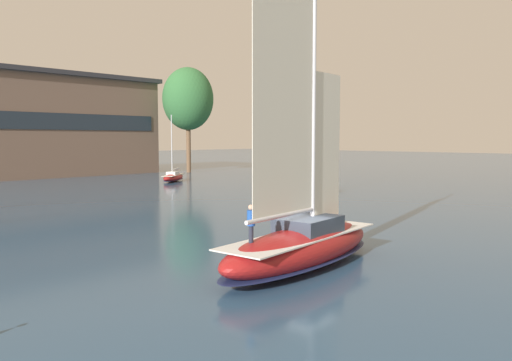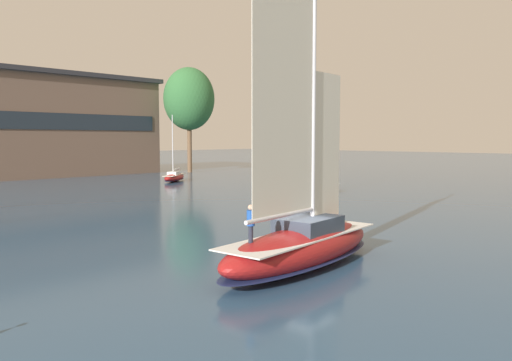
{
  "view_description": "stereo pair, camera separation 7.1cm",
  "coord_description": "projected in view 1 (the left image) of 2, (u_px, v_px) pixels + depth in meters",
  "views": [
    {
      "loc": [
        -17.87,
        -14.45,
        5.98
      ],
      "look_at": [
        0.0,
        3.0,
        3.89
      ],
      "focal_mm": 35.0,
      "sensor_mm": 36.0,
      "label": 1
    },
    {
      "loc": [
        -17.82,
        -14.51,
        5.98
      ],
      "look_at": [
        0.0,
        3.0,
        3.89
      ],
      "focal_mm": 35.0,
      "sensor_mm": 36.0,
      "label": 2
    }
  ],
  "objects": [
    {
      "name": "tree_shore_left",
      "position": [
        188.0,
        99.0,
        88.4
      ],
      "size": [
        9.04,
        9.04,
        18.61
      ],
      "color": "brown",
      "rests_on": "ground"
    },
    {
      "name": "waterfront_building",
      "position": [
        55.0,
        125.0,
        82.83
      ],
      "size": [
        31.7,
        16.68,
        16.41
      ],
      "color": "brown",
      "rests_on": "ground"
    },
    {
      "name": "sailboat_main",
      "position": [
        302.0,
        242.0,
        23.22
      ],
      "size": [
        11.5,
        4.34,
        15.42
      ],
      "color": "maroon",
      "rests_on": "ground"
    },
    {
      "name": "sailboat_moored_far_slip",
      "position": [
        173.0,
        177.0,
        70.21
      ],
      "size": [
        6.58,
        5.5,
        9.3
      ],
      "color": "maroon",
      "rests_on": "ground"
    },
    {
      "name": "sailboat_moored_outer_mooring",
      "position": [
        316.0,
        188.0,
        53.33
      ],
      "size": [
        7.98,
        2.86,
        10.76
      ],
      "color": "navy",
      "rests_on": "ground"
    },
    {
      "name": "ground_plane",
      "position": [
        302.0,
        267.0,
        23.3
      ],
      "size": [
        400.0,
        400.0,
        0.0
      ],
      "primitive_type": "plane",
      "color": "#2D4C6B"
    }
  ]
}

